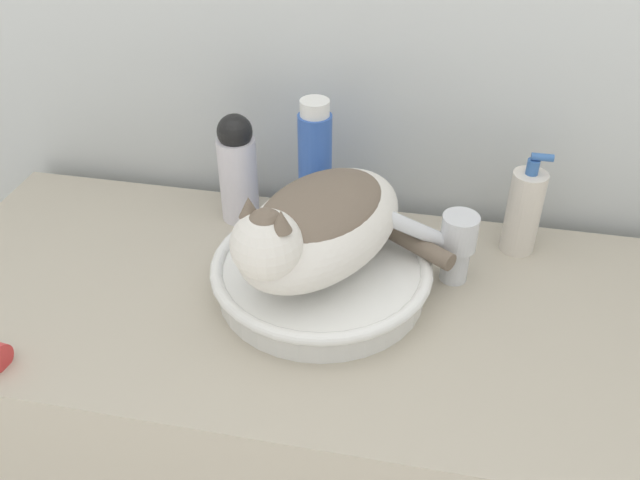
{
  "coord_description": "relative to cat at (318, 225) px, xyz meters",
  "views": [
    {
      "loc": [
        0.16,
        -0.51,
        1.56
      ],
      "look_at": [
        0.0,
        0.28,
        0.97
      ],
      "focal_mm": 38.0,
      "sensor_mm": 36.0,
      "label": 1
    }
  ],
  "objects": [
    {
      "name": "cat",
      "position": [
        0.0,
        0.0,
        0.0
      ],
      "size": [
        0.35,
        0.36,
        0.17
      ],
      "rotation": [
        0.0,
        0.0,
        4.28
      ],
      "color": "silver",
      "rests_on": "sink_basin"
    },
    {
      "name": "sink_basin",
      "position": [
        0.0,
        0.01,
        -0.1
      ],
      "size": [
        0.34,
        0.34,
        0.06
      ],
      "color": "white",
      "rests_on": "vanity_counter"
    },
    {
      "name": "wall_back",
      "position": [
        0.0,
        0.31,
        0.2
      ],
      "size": [
        8.0,
        0.05,
        2.4
      ],
      "color": "silver",
      "rests_on": "ground_plane"
    },
    {
      "name": "shampoo_bottle_tall",
      "position": [
        -0.04,
        0.19,
        -0.01
      ],
      "size": [
        0.06,
        0.06,
        0.24
      ],
      "color": "#335BB7",
      "rests_on": "vanity_counter"
    },
    {
      "name": "soap_pump_bottle",
      "position": [
        0.31,
        0.19,
        -0.05
      ],
      "size": [
        0.06,
        0.06,
        0.18
      ],
      "color": "silver",
      "rests_on": "vanity_counter"
    },
    {
      "name": "faucet",
      "position": [
        0.19,
        0.08,
        -0.06
      ],
      "size": [
        0.16,
        0.08,
        0.15
      ],
      "rotation": [
        0.0,
        0.0,
        -2.81
      ],
      "color": "silver",
      "rests_on": "vanity_counter"
    },
    {
      "name": "lotion_bottle_white",
      "position": [
        -0.18,
        0.19,
        -0.03
      ],
      "size": [
        0.07,
        0.07,
        0.2
      ],
      "color": "silver",
      "rests_on": "vanity_counter"
    },
    {
      "name": "vanity_counter",
      "position": [
        0.0,
        -0.02,
        -0.56
      ],
      "size": [
        1.29,
        0.55,
        0.87
      ],
      "color": "#B2A893",
      "rests_on": "ground_plane"
    }
  ]
}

